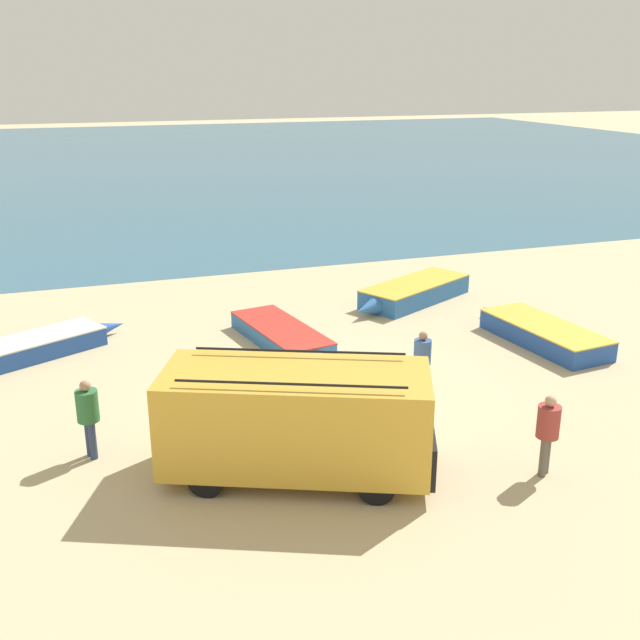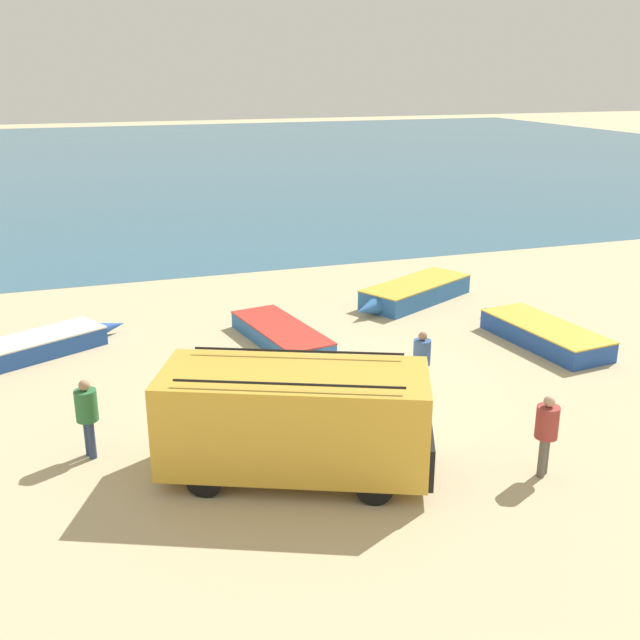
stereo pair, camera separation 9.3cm
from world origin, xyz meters
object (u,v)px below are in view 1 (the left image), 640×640
at_px(fisherman_1, 422,357).
at_px(fishing_rowboat_0, 29,348).
at_px(fishing_rowboat_3, 412,292).
at_px(fisherman_0, 548,428).
at_px(fisherman_2, 88,412).
at_px(parked_van, 297,419).
at_px(fishing_rowboat_1, 541,333).
at_px(fishing_rowboat_2, 283,336).

bearing_deg(fisherman_1, fishing_rowboat_0, -60.39).
height_order(fishing_rowboat_3, fisherman_0, fisherman_0).
distance_m(fishing_rowboat_0, fisherman_0, 13.81).
distance_m(fisherman_0, fisherman_2, 9.02).
bearing_deg(parked_van, fisherman_0, 4.50).
distance_m(parked_van, fishing_rowboat_3, 11.89).
relative_size(fishing_rowboat_1, fisherman_0, 2.94).
bearing_deg(fisherman_2, fisherman_0, -43.47).
bearing_deg(fishing_rowboat_3, fishing_rowboat_0, -21.90).
distance_m(fishing_rowboat_3, fisherman_2, 13.18).
bearing_deg(fisherman_2, fisherman_1, -15.40).
bearing_deg(fisherman_2, fishing_rowboat_0, 81.83).
relative_size(fishing_rowboat_0, fisherman_0, 3.09).
height_order(fishing_rowboat_0, fishing_rowboat_2, fishing_rowboat_0).
height_order(parked_van, fishing_rowboat_2, parked_van).
bearing_deg(fisherman_1, fishing_rowboat_2, -91.72).
bearing_deg(fisherman_1, fisherman_0, 69.32).
bearing_deg(fishing_rowboat_3, fisherman_1, 38.28).
bearing_deg(fishing_rowboat_0, fishing_rowboat_3, -21.21).
height_order(fisherman_0, fisherman_1, fisherman_0).
bearing_deg(fishing_rowboat_2, fishing_rowboat_3, 105.32).
xyz_separation_m(fishing_rowboat_1, fisherman_0, (-4.30, -6.35, 0.71)).
height_order(fishing_rowboat_0, fisherman_2, fisherman_2).
relative_size(parked_van, fisherman_1, 3.44).
bearing_deg(fisherman_1, fishing_rowboat_3, -142.35).
relative_size(fishing_rowboat_1, fisherman_1, 3.07).
xyz_separation_m(fisherman_0, fisherman_1, (-0.57, 4.21, -0.04)).
bearing_deg(fisherman_0, parked_van, 34.12).
bearing_deg(fisherman_2, fishing_rowboat_2, 22.19).
bearing_deg(fishing_rowboat_2, fishing_rowboat_1, 62.10).
xyz_separation_m(parked_van, fishing_rowboat_2, (1.75, 7.04, -0.94)).
bearing_deg(parked_van, fisherman_2, 175.43).
bearing_deg(fishing_rowboat_3, fisherman_0, 49.57).
bearing_deg(fishing_rowboat_2, fishing_rowboat_0, -110.78).
distance_m(fishing_rowboat_0, fisherman_1, 10.70).
relative_size(fishing_rowboat_1, fishing_rowboat_2, 1.00).
xyz_separation_m(fishing_rowboat_2, fisherman_2, (-5.51, -5.03, 0.76)).
bearing_deg(fisherman_2, parked_van, -48.28).
xyz_separation_m(fishing_rowboat_0, fisherman_0, (9.63, -9.87, 0.73)).
distance_m(fisherman_0, fisherman_1, 4.25).
distance_m(fishing_rowboat_0, fishing_rowboat_1, 14.37).
xyz_separation_m(fishing_rowboat_0, fishing_rowboat_2, (6.86, -1.27, -0.02)).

